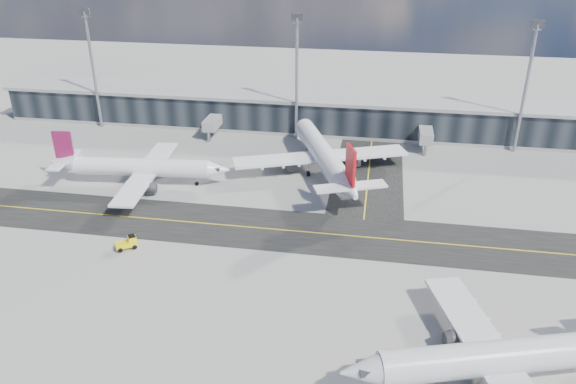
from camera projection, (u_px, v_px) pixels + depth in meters
name	position (u px, v px, depth m)	size (l,w,h in m)	color
ground	(251.00, 240.00, 92.34)	(300.00, 300.00, 0.00)	gray
taxiway_lanes	(286.00, 211.00, 101.25)	(180.00, 63.00, 0.03)	black
terminal_concourse	(301.00, 113.00, 139.16)	(152.00, 19.80, 8.80)	black
floodlight_masts	(297.00, 74.00, 127.96)	(102.50, 0.70, 28.90)	gray
airliner_af	(139.00, 167.00, 110.25)	(35.94, 30.68, 10.64)	white
airliner_redtail	(323.00, 155.00, 114.17)	(35.77, 41.35, 12.72)	white
airliner_near	(512.00, 357.00, 62.31)	(38.13, 32.87, 11.52)	silver
baggage_tug	(128.00, 242.00, 89.51)	(3.65, 3.18, 2.10)	yellow
service_van	(356.00, 160.00, 120.69)	(2.34, 5.07, 1.41)	white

